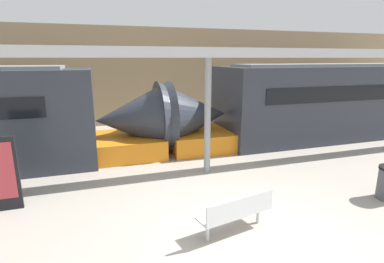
% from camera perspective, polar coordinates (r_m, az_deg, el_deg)
% --- Properties ---
extents(ground_plane, '(60.00, 60.00, 0.00)m').
position_cam_1_polar(ground_plane, '(6.21, 11.59, -20.09)').
color(ground_plane, '#A8A093').
extents(station_wall, '(56.00, 0.20, 5.00)m').
position_cam_1_polar(station_wall, '(16.28, -8.61, 10.37)').
color(station_wall, '#9E8460').
rests_on(station_wall, ground_plane).
extents(train_left, '(14.90, 2.93, 3.20)m').
position_cam_1_polar(train_left, '(14.54, 24.06, 4.98)').
color(train_left, '#2D333D').
rests_on(train_left, ground_plane).
extents(bench_near, '(1.65, 0.76, 0.83)m').
position_cam_1_polar(bench_near, '(6.19, 8.59, -14.76)').
color(bench_near, silver).
rests_on(bench_near, ground_plane).
extents(support_column_near, '(0.19, 0.19, 3.45)m').
position_cam_1_polar(support_column_near, '(8.92, 2.98, 2.73)').
color(support_column_near, gray).
rests_on(support_column_near, ground_plane).
extents(canopy_beam, '(28.00, 0.60, 0.28)m').
position_cam_1_polar(canopy_beam, '(8.75, 3.14, 14.79)').
color(canopy_beam, '#B7B7BC').
rests_on(canopy_beam, support_column_near).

